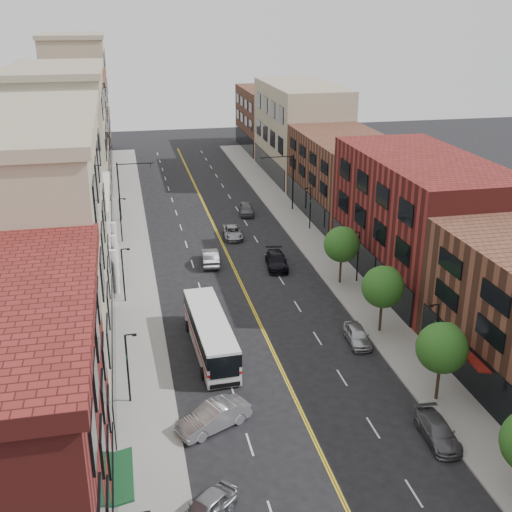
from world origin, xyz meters
TOP-DOWN VIEW (x-y plane):
  - ground at (0.00, 0.00)m, footprint 220.00×220.00m
  - sidewalk_left at (-10.00, 35.00)m, footprint 4.00×110.00m
  - sidewalk_right at (10.00, 35.00)m, footprint 4.00×110.00m
  - bldg_l_tanoffice at (-17.00, 13.00)m, footprint 10.00×22.00m
  - bldg_l_white at (-17.00, 31.00)m, footprint 10.00×14.00m
  - bldg_l_far_a at (-17.00, 48.00)m, footprint 10.00×20.00m
  - bldg_l_far_b at (-17.00, 68.00)m, footprint 10.00×20.00m
  - bldg_l_far_c at (-17.00, 86.00)m, footprint 10.00×16.00m
  - bldg_r_mid at (17.00, 24.00)m, footprint 10.00×22.00m
  - bldg_r_far_a at (17.00, 45.00)m, footprint 10.00×20.00m
  - bldg_r_far_b at (17.00, 66.00)m, footprint 10.00×22.00m
  - bldg_r_far_c at (17.00, 86.00)m, footprint 10.00×18.00m
  - tree_r_1 at (9.39, 4.07)m, footprint 3.40×3.40m
  - tree_r_2 at (9.39, 14.07)m, footprint 3.40×3.40m
  - tree_r_3 at (9.39, 24.07)m, footprint 3.40×3.40m
  - lamp_l_1 at (-10.95, 8.00)m, footprint 0.81×0.55m
  - lamp_l_2 at (-10.95, 24.00)m, footprint 0.81×0.55m
  - lamp_l_3 at (-10.95, 40.00)m, footprint 0.81×0.55m
  - lamp_r_1 at (10.95, 8.00)m, footprint 0.81×0.55m
  - lamp_r_2 at (10.95, 24.00)m, footprint 0.81×0.55m
  - lamp_r_3 at (10.95, 40.00)m, footprint 0.81×0.55m
  - signal_mast_left at (-10.27, 48.00)m, footprint 4.49×0.18m
  - signal_mast_right at (10.27, 48.00)m, footprint 4.49×0.18m
  - city_bus at (-4.71, 13.73)m, footprint 3.03×11.36m
  - car_angle_a at (-7.40, -3.46)m, footprint 4.03×3.81m
  - car_angle_b at (-5.90, 4.13)m, footprint 5.16×3.71m
  - car_parked_mid at (7.40, 0.04)m, footprint 2.03×4.47m
  - car_parked_far at (6.84, 12.65)m, footprint 1.93×4.09m
  - car_lane_behind at (-2.18, 31.57)m, footprint 2.00×4.80m
  - car_lane_a at (4.32, 29.31)m, footprint 2.61×5.21m
  - car_lane_b at (1.50, 39.15)m, footprint 2.43×4.74m
  - car_lane_c at (4.74, 47.51)m, footprint 2.25×4.50m

SIDE VIEW (x-z plane):
  - ground at x=0.00m, z-range 0.00..0.00m
  - sidewalk_left at x=-10.00m, z-range 0.00..0.15m
  - sidewalk_right at x=10.00m, z-range 0.00..0.15m
  - car_parked_mid at x=7.40m, z-range 0.00..1.27m
  - car_lane_b at x=1.50m, z-range 0.00..1.28m
  - car_angle_a at x=-7.40m, z-range 0.00..1.35m
  - car_parked_far at x=6.84m, z-range 0.00..1.35m
  - car_lane_a at x=4.32m, z-range 0.00..1.45m
  - car_lane_c at x=4.74m, z-range 0.00..1.47m
  - car_lane_behind at x=-2.18m, z-range 0.00..1.54m
  - car_angle_b at x=-5.90m, z-range 0.00..1.62m
  - city_bus at x=-4.71m, z-range 0.24..3.14m
  - lamp_l_1 at x=-10.95m, z-range 0.45..5.50m
  - lamp_l_2 at x=-10.95m, z-range 0.45..5.50m
  - lamp_l_3 at x=-10.95m, z-range 0.45..5.50m
  - lamp_r_1 at x=10.95m, z-range 0.45..5.50m
  - lamp_r_2 at x=10.95m, z-range 0.45..5.50m
  - lamp_r_3 at x=10.95m, z-range 0.45..5.50m
  - bldg_l_white at x=-17.00m, z-range 0.00..8.00m
  - tree_r_1 at x=9.39m, z-range 1.33..6.92m
  - tree_r_2 at x=9.39m, z-range 1.33..6.92m
  - tree_r_3 at x=9.39m, z-range 1.33..6.92m
  - signal_mast_left at x=-10.27m, z-range 1.05..8.25m
  - signal_mast_right at x=10.27m, z-range 1.05..8.25m
  - bldg_r_far_a at x=17.00m, z-range 0.00..10.00m
  - bldg_r_far_c at x=17.00m, z-range 0.00..11.00m
  - bldg_r_mid at x=17.00m, z-range 0.00..12.00m
  - bldg_r_far_b at x=17.00m, z-range 0.00..14.00m
  - bldg_l_far_b at x=-17.00m, z-range 0.00..15.00m
  - bldg_l_tanoffice at x=-17.00m, z-range 0.00..18.00m
  - bldg_l_far_a at x=-17.00m, z-range 0.00..18.00m
  - bldg_l_far_c at x=-17.00m, z-range 0.00..20.00m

